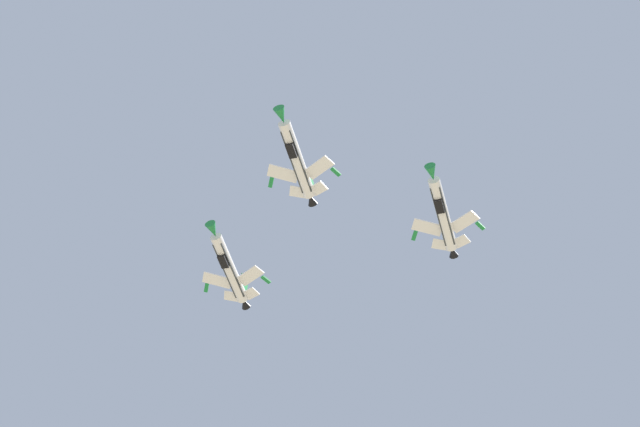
# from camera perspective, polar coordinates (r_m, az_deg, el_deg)

# --- Properties ---
(fighter_jet_lead) EXTENTS (10.57, 15.95, 4.39)m
(fighter_jet_lead) POSITION_cam_1_polar(r_m,az_deg,el_deg) (132.44, -1.38, 3.25)
(fighter_jet_lead) COLOR silver
(fighter_jet_left_wing) EXTENTS (10.59, 15.95, 4.39)m
(fighter_jet_left_wing) POSITION_cam_1_polar(r_m,az_deg,el_deg) (137.00, 7.17, 0.04)
(fighter_jet_left_wing) COLOR silver
(fighter_jet_right_wing) EXTENTS (10.58, 15.95, 4.39)m
(fighter_jet_right_wing) POSITION_cam_1_polar(r_m,az_deg,el_deg) (141.90, -5.34, -3.14)
(fighter_jet_right_wing) COLOR silver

